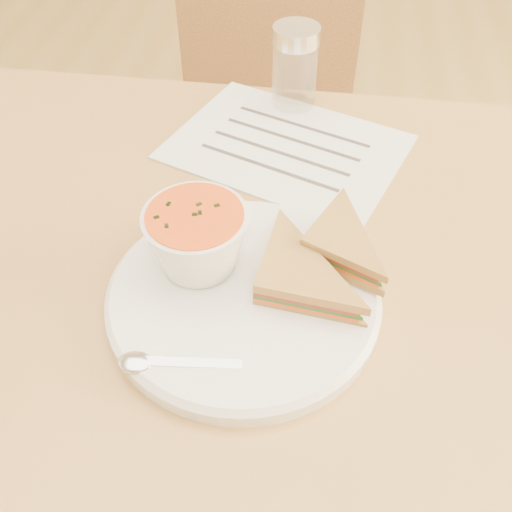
% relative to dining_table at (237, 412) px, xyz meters
% --- Properties ---
extents(floor, '(5.00, 6.00, 0.01)m').
position_rel_dining_table_xyz_m(floor, '(0.00, 0.00, -0.38)').
color(floor, olive).
rests_on(floor, ground).
extents(dining_table, '(1.00, 0.70, 0.75)m').
position_rel_dining_table_xyz_m(dining_table, '(0.00, 0.00, 0.00)').
color(dining_table, olive).
rests_on(dining_table, floor).
extents(chair_far, '(0.42, 0.42, 0.93)m').
position_rel_dining_table_xyz_m(chair_far, '(-0.05, 0.62, 0.09)').
color(chair_far, '#5D2F1C').
rests_on(chair_far, floor).
extents(plate, '(0.34, 0.34, 0.02)m').
position_rel_dining_table_xyz_m(plate, '(0.03, -0.07, 0.38)').
color(plate, white).
rests_on(plate, dining_table).
extents(soup_bowl, '(0.11, 0.11, 0.07)m').
position_rel_dining_table_xyz_m(soup_bowl, '(-0.02, -0.04, 0.43)').
color(soup_bowl, white).
rests_on(soup_bowl, plate).
extents(sandwich_half_a, '(0.12, 0.12, 0.03)m').
position_rel_dining_table_xyz_m(sandwich_half_a, '(0.04, -0.09, 0.41)').
color(sandwich_half_a, '#AD823D').
rests_on(sandwich_half_a, plate).
extents(sandwich_half_b, '(0.13, 0.13, 0.03)m').
position_rel_dining_table_xyz_m(sandwich_half_b, '(0.08, -0.03, 0.42)').
color(sandwich_half_b, '#AD823D').
rests_on(sandwich_half_b, plate).
extents(spoon, '(0.17, 0.05, 0.01)m').
position_rel_dining_table_xyz_m(spoon, '(-0.01, -0.17, 0.40)').
color(spoon, silver).
rests_on(spoon, plate).
extents(paper_menu, '(0.36, 0.31, 0.00)m').
position_rel_dining_table_xyz_m(paper_menu, '(0.04, 0.20, 0.38)').
color(paper_menu, white).
rests_on(paper_menu, dining_table).
extents(condiment_shaker, '(0.07, 0.07, 0.12)m').
position_rel_dining_table_xyz_m(condiment_shaker, '(0.04, 0.31, 0.43)').
color(condiment_shaker, silver).
rests_on(condiment_shaker, dining_table).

